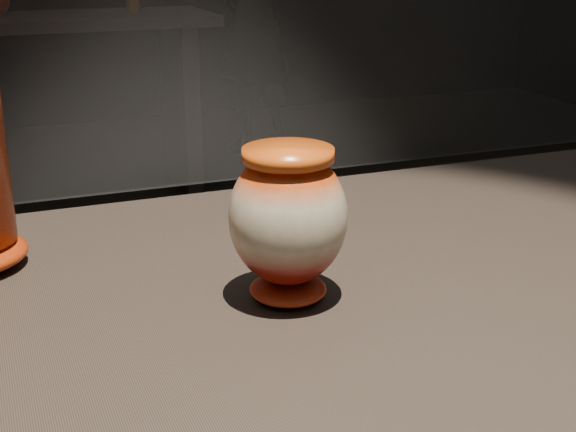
{
  "coord_description": "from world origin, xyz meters",
  "views": [
    {
      "loc": [
        -0.35,
        -0.7,
        1.26
      ],
      "look_at": [
        -0.07,
        0.01,
        0.99
      ],
      "focal_mm": 50.0,
      "sensor_mm": 36.0,
      "label": 1
    }
  ],
  "objects": [
    {
      "name": "visitor",
      "position": [
        1.24,
        3.88,
        0.77
      ],
      "size": [
        0.67,
        0.57,
        1.55
      ],
      "primitive_type": "imported",
      "rotation": [
        0.0,
        0.0,
        3.57
      ],
      "color": "black",
      "rests_on": "ground"
    },
    {
      "name": "back_vase_right",
      "position": [
        0.42,
        3.27,
        0.95
      ],
      "size": [
        0.07,
        0.07,
        0.1
      ],
      "primitive_type": "cylinder",
      "color": "brown",
      "rests_on": "back_shelf"
    },
    {
      "name": "main_vase",
      "position": [
        -0.07,
        0.01,
        0.99
      ],
      "size": [
        0.15,
        0.15,
        0.16
      ],
      "rotation": [
        0.0,
        0.0,
        -0.25
      ],
      "color": "maroon",
      "rests_on": "display_plinth"
    },
    {
      "name": "back_shelf",
      "position": [
        -0.22,
        3.28,
        0.64
      ],
      "size": [
        2.0,
        0.6,
        0.9
      ],
      "color": "black",
      "rests_on": "ground"
    }
  ]
}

